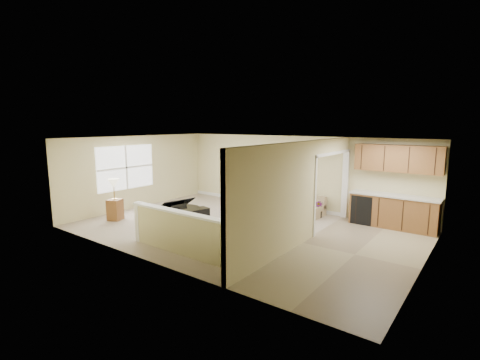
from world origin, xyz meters
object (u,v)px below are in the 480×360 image
Objects in this scene: piano at (173,198)px; palm_plant at (240,187)px; accent_table at (264,194)px; small_plant at (318,211)px; loveseat at (302,205)px; lamp_stand at (115,203)px; piano_bench at (196,217)px.

piano is 1.19× the size of palm_plant.
accent_table is at bearing 69.50° from piano.
piano is 4.62m from small_plant.
palm_plant is at bearing -171.05° from loveseat.
loveseat is at bearing 43.45° from lamp_stand.
lamp_stand is (-0.97, -1.45, -0.02)m from piano.
piano is 2.46m from palm_plant.
piano is at bearing -140.92° from loveseat.
piano reaches higher than piano_bench.
piano is 2.60× the size of accent_table.
small_plant is (2.47, 2.89, -0.03)m from piano_bench.
loveseat is (3.27, 2.56, -0.24)m from piano.
accent_table reaches higher than small_plant.
piano is 1.29× the size of loveseat.
piano_bench is at bearing -96.33° from accent_table.
small_plant is 0.40× the size of lamp_stand.
small_plant is at bearing 39.42° from lamp_stand.
palm_plant reaches higher than accent_table.
piano is 2.55× the size of piano_bench.
loveseat reaches higher than accent_table.
palm_plant reaches higher than lamp_stand.
loveseat is at bearing 7.97° from palm_plant.
piano_bench is (1.39, -0.38, -0.31)m from piano.
lamp_stand is at bearing -135.58° from loveseat.
loveseat is at bearing 57.36° from piano_bench.
accent_table is 0.46× the size of palm_plant.
palm_plant reaches higher than small_plant.
palm_plant is 4.19m from lamp_stand.
accent_table is 0.90m from palm_plant.
piano is 1.46× the size of lamp_stand.
piano is 1.47m from piano_bench.
loveseat reaches higher than piano_bench.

